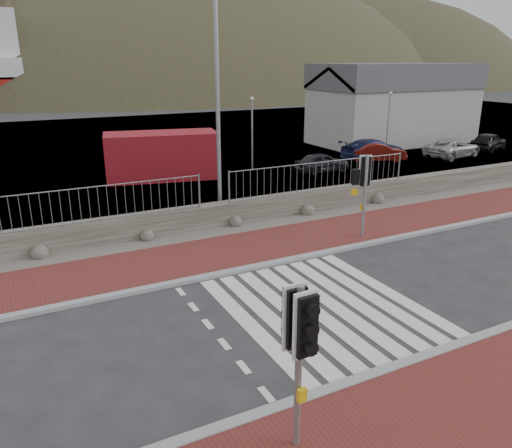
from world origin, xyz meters
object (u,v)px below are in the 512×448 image
shipping_container (162,156)px  car_e (489,141)px  traffic_signal_far (365,179)px  car_d (452,148)px  car_c (373,149)px  car_a (322,162)px  streetlight (221,86)px  traffic_signal_near (299,335)px  car_b (377,152)px

shipping_container → car_e: shipping_container is taller
traffic_signal_far → car_d: size_ratio=0.71×
shipping_container → car_c: 13.53m
car_a → car_e: bearing=-88.1°
traffic_signal_far → streetlight: size_ratio=0.33×
shipping_container → car_a: (8.47, -2.69, -0.67)m
traffic_signal_near → car_c: size_ratio=0.65×
car_a → car_d: car_d is taller
traffic_signal_near → car_b: traffic_signal_near is taller
traffic_signal_far → car_c: bearing=-111.1°
car_c → car_d: bearing=-109.5°
streetlight → car_a: 11.04m
traffic_signal_far → car_a: bearing=-96.8°
car_d → shipping_container: bearing=71.5°
streetlight → car_e: 24.07m
streetlight → shipping_container: 9.01m
traffic_signal_near → car_e: (26.85, 17.96, -1.49)m
traffic_signal_far → car_c: (10.02, 11.37, -1.53)m
traffic_signal_near → car_c: (17.42, 18.98, -1.47)m
shipping_container → car_d: bearing=3.1°
car_a → car_d: (10.16, -0.11, 0.04)m
car_a → car_e: (14.42, 0.56, 0.08)m
streetlight → car_b: 15.37m
car_e → car_c: bearing=64.8°
traffic_signal_far → car_d: bearing=-127.2°
shipping_container → car_e: size_ratio=1.59×
shipping_container → car_d: shipping_container is taller
car_b → car_e: bearing=-78.0°
car_b → shipping_container: bearing=96.8°
car_d → car_e: (4.26, 0.66, 0.03)m
traffic_signal_near → streetlight: 13.01m
traffic_signal_near → car_e: 32.34m
car_b → car_c: car_c is taller
traffic_signal_far → car_c: size_ratio=0.67×
streetlight → car_d: 19.88m
car_a → car_c: car_c is taller
shipping_container → streetlight: bearing=-78.2°
traffic_signal_far → shipping_container: 13.00m
traffic_signal_far → shipping_container: bearing=-54.3°
streetlight → traffic_signal_far: bearing=-50.0°
traffic_signal_far → car_e: bearing=-131.7°
traffic_signal_far → car_e: (19.45, 10.36, -1.55)m
car_a → car_d: bearing=-90.9°
car_a → car_e: car_e is taller
traffic_signal_near → shipping_container: bearing=77.2°
car_b → traffic_signal_far: bearing=152.0°
streetlight → car_d: size_ratio=2.16×
car_a → shipping_container: bearing=72.1°
traffic_signal_near → car_c: traffic_signal_near is taller
car_b → car_c: bearing=-5.5°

